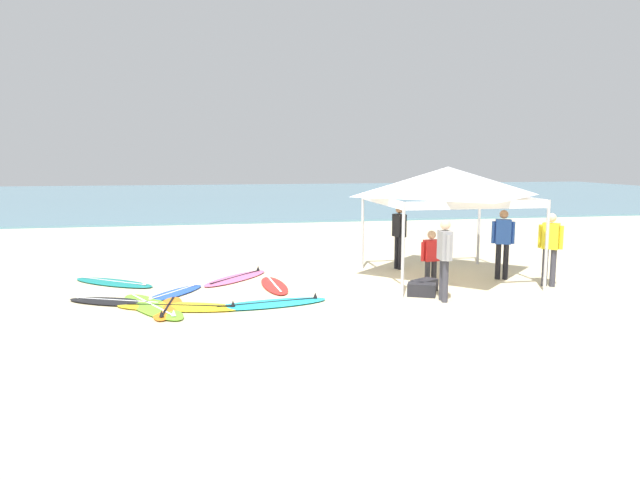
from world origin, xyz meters
name	(u,v)px	position (x,y,z in m)	size (l,w,h in m)	color
ground_plane	(327,291)	(0.00, 0.00, 0.00)	(80.00, 80.00, 0.00)	beige
sea	(244,196)	(0.00, 31.52, 0.05)	(80.00, 36.00, 0.10)	#568499
canopy_tent	(448,182)	(3.14, 0.78, 2.39)	(3.47, 3.47, 2.75)	#B7B7BC
surfboard_cyan	(269,304)	(-1.40, -1.04, 0.04)	(2.54, 1.07, 0.19)	#23B2CC
surfboard_black	(117,302)	(-4.46, -0.30, 0.04)	(2.22, 1.39, 0.19)	black
surfboard_orange	(168,308)	(-3.40, -1.03, 0.04)	(0.64, 1.86, 0.19)	orange
surfboard_pink	(236,278)	(-1.95, 1.62, 0.04)	(1.92, 2.08, 0.19)	pink
surfboard_teal	(114,282)	(-4.82, 1.64, 0.04)	(2.24, 1.86, 0.19)	#19847F
surfboard_red	(274,285)	(-1.11, 0.63, 0.04)	(0.66, 1.98, 0.19)	red
surfboard_blue	(174,293)	(-3.35, 0.24, 0.04)	(1.46, 1.76, 0.19)	blue
surfboard_lime	(152,306)	(-3.71, -0.84, 0.04)	(1.76, 2.55, 0.19)	#7AD12D
surfboard_yellow	(181,307)	(-3.15, -0.97, 0.04)	(2.69, 1.38, 0.19)	yellow
person_yellow	(550,244)	(5.16, -0.49, 0.99)	(0.43, 0.41, 1.71)	#383842
person_black	(399,233)	(2.40, 2.17, 0.99)	(0.31, 0.53, 1.71)	black
person_blue	(503,239)	(4.47, 0.43, 0.99)	(0.52, 0.34, 1.71)	black
person_grey	(445,254)	(2.21, -1.37, 0.99)	(0.24, 0.55, 1.71)	#383842
person_red	(431,253)	(2.78, 0.81, 0.66)	(0.55, 0.26, 1.20)	#2D2D33
gear_bag_near_tent	(422,290)	(1.92, -0.86, 0.14)	(0.60, 0.32, 0.28)	#232328
gear_bag_by_pole	(424,286)	(2.12, -0.50, 0.14)	(0.60, 0.32, 0.28)	#232328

